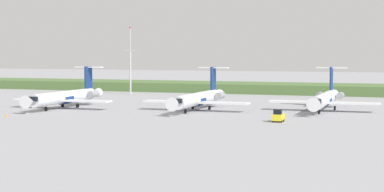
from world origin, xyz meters
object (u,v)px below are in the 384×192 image
regional_jet_nearest (66,97)px  safety_cone_mid_marker (6,115)px  antenna_mast (130,66)px  baggage_tug (278,116)px  regional_jet_second (198,98)px  regional_jet_third (325,99)px

regional_jet_nearest → safety_cone_mid_marker: size_ratio=56.36×
antenna_mast → baggage_tug: antenna_mast is taller
baggage_tug → regional_jet_second: bearing=140.9°
antenna_mast → regional_jet_nearest: bearing=-83.0°
regional_jet_nearest → regional_jet_second: (29.35, 4.61, 0.00)m
regional_jet_third → antenna_mast: size_ratio=1.58×
regional_jet_second → regional_jet_third: (25.45, 8.05, 0.00)m
regional_jet_nearest → safety_cone_mid_marker: bearing=-92.3°
regional_jet_second → baggage_tug: regional_jet_second is taller
regional_jet_nearest → antenna_mast: (-5.66, 46.19, 5.67)m
baggage_tug → regional_jet_third: bearing=79.0°
regional_jet_nearest → antenna_mast: bearing=97.0°
regional_jet_second → safety_cone_mid_marker: (-30.19, -25.19, -2.26)m
regional_jet_third → regional_jet_second: bearing=-162.5°
regional_jet_nearest → baggage_tug: regional_jet_nearest is taller
antenna_mast → baggage_tug: size_ratio=6.13×
regional_jet_third → antenna_mast: 69.37m
baggage_tug → safety_cone_mid_marker: 51.53m
antenna_mast → baggage_tug: bearing=-46.3°
regional_jet_second → safety_cone_mid_marker: 39.38m
baggage_tug → safety_cone_mid_marker: (-50.84, -8.42, -0.73)m
regional_jet_nearest → baggage_tug: (50.00, -12.16, -1.53)m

